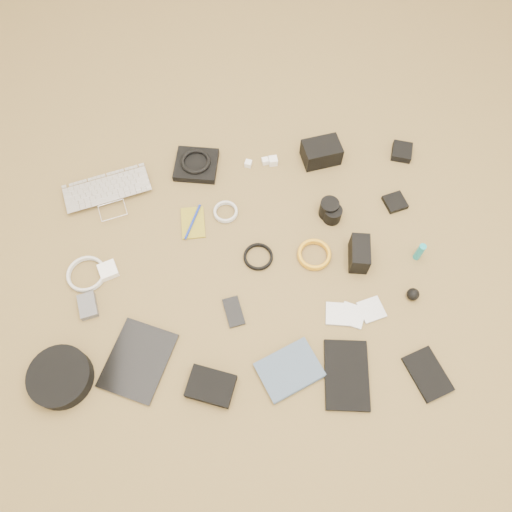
{
  "coord_description": "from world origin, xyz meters",
  "views": [
    {
      "loc": [
        -0.0,
        -0.77,
        1.66
      ],
      "look_at": [
        0.04,
        0.03,
        0.02
      ],
      "focal_mm": 35.0,
      "sensor_mm": 36.0,
      "label": 1
    }
  ],
  "objects": [
    {
      "name": "notebook_olive",
      "position": [
        -0.19,
        0.19,
        0.0
      ],
      "size": [
        0.09,
        0.14,
        0.01
      ],
      "primitive_type": "cube",
      "rotation": [
        0.0,
        0.0,
        0.05
      ],
      "color": "olive",
      "rests_on": "ground"
    },
    {
      "name": "lens_a",
      "position": [
        0.33,
        0.2,
        0.04
      ],
      "size": [
        0.08,
        0.08,
        0.08
      ],
      "primitive_type": "cylinder",
      "rotation": [
        0.0,
        0.0,
        0.13
      ],
      "color": "black",
      "rests_on": "ground"
    },
    {
      "name": "laptop",
      "position": [
        -0.51,
        0.31,
        0.01
      ],
      "size": [
        0.39,
        0.32,
        0.03
      ],
      "primitive_type": "imported",
      "rotation": [
        0.0,
        0.0,
        0.28
      ],
      "color": "silver",
      "rests_on": "ground"
    },
    {
      "name": "lens_b",
      "position": [
        0.34,
        0.18,
        0.03
      ],
      "size": [
        0.07,
        0.07,
        0.06
      ],
      "primitive_type": "cylinder",
      "rotation": [
        0.0,
        0.0,
        0.03
      ],
      "color": "black",
      "rests_on": "ground"
    },
    {
      "name": "cable_yellow",
      "position": [
        0.26,
        0.02,
        0.01
      ],
      "size": [
        0.16,
        0.16,
        0.01
      ],
      "primitive_type": "torus",
      "rotation": [
        0.0,
        0.0,
        -0.3
      ],
      "color": "gold",
      "rests_on": "ground"
    },
    {
      "name": "charger_c",
      "position": [
        0.14,
        0.45,
        0.02
      ],
      "size": [
        0.04,
        0.04,
        0.03
      ],
      "primitive_type": "cube",
      "rotation": [
        0.0,
        0.0,
        0.11
      ],
      "color": "white",
      "rests_on": "ground"
    },
    {
      "name": "flash",
      "position": [
        0.42,
        0.0,
        0.05
      ],
      "size": [
        0.08,
        0.13,
        0.09
      ],
      "primitive_type": "cube",
      "rotation": [
        0.0,
        0.0,
        -0.13
      ],
      "color": "black",
      "rests_on": "ground"
    },
    {
      "name": "notebook_black_b",
      "position": [
        0.59,
        -0.44,
        0.01
      ],
      "size": [
        0.16,
        0.19,
        0.01
      ],
      "primitive_type": "cube",
      "rotation": [
        0.0,
        0.0,
        0.36
      ],
      "color": "black",
      "rests_on": "ground"
    },
    {
      "name": "lens_cleaner",
      "position": [
        0.64,
        -0.0,
        0.04
      ],
      "size": [
        0.03,
        0.03,
        0.09
      ],
      "primitive_type": "cylinder",
      "rotation": [
        0.0,
        0.0,
        0.36
      ],
      "color": "teal",
      "rests_on": "ground"
    },
    {
      "name": "charger_a",
      "position": [
        0.04,
        0.45,
        0.01
      ],
      "size": [
        0.03,
        0.03,
        0.02
      ],
      "primitive_type": "cube",
      "rotation": [
        0.0,
        0.0,
        -0.35
      ],
      "color": "white",
      "rests_on": "ground"
    },
    {
      "name": "paperback",
      "position": [
        0.16,
        -0.46,
        0.01
      ],
      "size": [
        0.24,
        0.22,
        0.02
      ],
      "primitive_type": "imported",
      "rotation": [
        0.0,
        0.0,
        2.0
      ],
      "color": "#3E5169",
      "rests_on": "ground"
    },
    {
      "name": "tablet",
      "position": [
        -0.37,
        -0.33,
        0.01
      ],
      "size": [
        0.27,
        0.3,
        0.01
      ],
      "primitive_type": "cube",
      "rotation": [
        0.0,
        0.0,
        -0.39
      ],
      "color": "black",
      "rests_on": "ground"
    },
    {
      "name": "card_reader",
      "position": [
        0.6,
        0.23,
        0.01
      ],
      "size": [
        0.1,
        0.1,
        0.02
      ],
      "primitive_type": "cube",
      "rotation": [
        0.0,
        0.0,
        0.29
      ],
      "color": "black",
      "rests_on": "ground"
    },
    {
      "name": "cable_white_b",
      "position": [
        -0.57,
        -0.01,
        0.01
      ],
      "size": [
        0.18,
        0.18,
        0.01
      ],
      "primitive_type": "torus",
      "rotation": [
        0.0,
        0.0,
        -0.38
      ],
      "color": "silver",
      "rests_on": "ground"
    },
    {
      "name": "notebook_black_a",
      "position": [
        0.32,
        -0.42,
        0.01
      ],
      "size": [
        0.17,
        0.25,
        0.02
      ],
      "primitive_type": "cube",
      "rotation": [
        0.0,
        0.0,
        -0.09
      ],
      "color": "black",
      "rests_on": "ground"
    },
    {
      "name": "headphones",
      "position": [
        -0.17,
        0.45,
        0.04
      ],
      "size": [
        0.14,
        0.14,
        0.02
      ],
      "primitive_type": "torus",
      "rotation": [
        0.0,
        0.0,
        0.14
      ],
      "color": "black",
      "rests_on": "headphone_pouch"
    },
    {
      "name": "power_brick",
      "position": [
        -0.5,
        0.0,
        0.01
      ],
      "size": [
        0.08,
        0.08,
        0.03
      ],
      "primitive_type": "cube",
      "rotation": [
        0.0,
        0.0,
        0.37
      ],
      "color": "white",
      "rests_on": "ground"
    },
    {
      "name": "dslr_camera",
      "position": [
        0.33,
        0.46,
        0.04
      ],
      "size": [
        0.17,
        0.13,
        0.09
      ],
      "primitive_type": "cube",
      "rotation": [
        0.0,
        0.0,
        0.2
      ],
      "color": "black",
      "rests_on": "ground"
    },
    {
      "name": "cable_black",
      "position": [
        0.05,
        0.03,
        0.0
      ],
      "size": [
        0.14,
        0.14,
        0.01
      ],
      "primitive_type": "torus",
      "rotation": [
        0.0,
        0.0,
        0.39
      ],
      "color": "black",
      "rests_on": "ground"
    },
    {
      "name": "air_blower",
      "position": [
        0.59,
        -0.16,
        0.02
      ],
      "size": [
        0.06,
        0.06,
        0.04
      ],
      "primitive_type": "sphere",
      "rotation": [
        0.0,
        0.0,
        -0.41
      ],
      "color": "black",
      "rests_on": "ground"
    },
    {
      "name": "filter_case_mid",
      "position": [
        0.37,
        -0.22,
        0.01
      ],
      "size": [
        0.11,
        0.11,
        0.01
      ],
      "primitive_type": "cube",
      "rotation": [
        0.0,
        0.0,
        -0.4
      ],
      "color": "silver",
      "rests_on": "ground"
    },
    {
      "name": "filter_case_left",
      "position": [
        0.32,
        -0.21,
        0.01
      ],
      "size": [
        0.09,
        0.09,
        0.01
      ],
      "primitive_type": "cube",
      "rotation": [
        0.0,
        0.0,
        -0.13
      ],
      "color": "silver",
      "rests_on": "ground"
    },
    {
      "name": "filter_case_right",
      "position": [
        0.44,
        -0.2,
        0.01
      ],
      "size": [
        0.1,
        0.1,
        0.01
      ],
      "primitive_type": "cube",
      "rotation": [
        0.0,
        0.0,
        0.28
      ],
      "color": "silver",
      "rests_on": "ground"
    },
    {
      "name": "drive_case",
      "position": [
        -0.13,
        -0.44,
        0.02
      ],
      "size": [
        0.18,
        0.15,
        0.04
      ],
      "primitive_type": "cube",
      "rotation": [
        0.0,
        0.0,
        -0.32
      ],
      "color": "black",
      "rests_on": "ground"
    },
    {
      "name": "headphone_pouch",
      "position": [
        -0.17,
        0.45,
        0.01
      ],
      "size": [
        0.19,
        0.18,
        0.03
      ],
      "primitive_type": "cube",
      "rotation": [
        0.0,
        0.0,
        -0.15
      ],
      "color": "black",
      "rests_on": "ground"
    },
    {
      "name": "battery_charger",
      "position": [
        -0.56,
        -0.13,
        0.01
      ],
      "size": [
        0.08,
        0.1,
        0.03
      ],
      "primitive_type": "cube",
      "rotation": [
        0.0,
        0.0,
        0.25
      ],
      "color": "#545459",
      "rests_on": "ground"
    },
    {
      "name": "phone",
      "position": [
        -0.05,
        -0.18,
        0.0
      ],
      "size": [
        0.08,
        0.12,
        0.01
      ],
      "primitive_type": "cube",
      "rotation": [
        0.0,
        0.0,
        0.23
      ],
      "color": "black",
      "rests_on": "ground"
    },
    {
      "name": "headphone_case",
      "position": [
        -0.62,
        -0.38,
        0.03
      ],
      "size": [
        0.24,
        0.24,
        0.06
      ],
      "primitive_type": "cylinder",
      "rotation": [
        0.0,
        0.0,
        0.19
      ],
      "color": "black",
      "rests_on": "ground"
    },
    {
      "name": "charger_b",
      "position": [
        0.13,
        0.46,
        0.01
      ],
      "size": [
        0.03,
        0.03,
        0.03
      ],
      "primitive_type": "cube",
      "rotation": [
        0.0,
        0.0,
        0.06
      ],
      "color": "white",
      "rests_on": "ground"
    },
    {
      "name": "lens_pouch",
      "position": [
        0.67,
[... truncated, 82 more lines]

